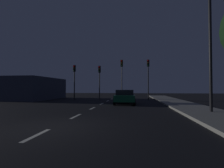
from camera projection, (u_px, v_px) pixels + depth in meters
ground_plane at (94, 107)px, 13.74m from camera, size 80.00×80.00×0.00m
sidewalk_curb_right at (192, 108)px, 12.78m from camera, size 3.00×40.00×0.15m
lane_stripe_nearest at (37, 135)px, 5.62m from camera, size 0.16×1.60×0.01m
lane_stripe_second at (76, 116)px, 9.38m from camera, size 0.16×1.60×0.01m
lane_stripe_third at (92, 108)px, 13.15m from camera, size 0.16×1.60×0.01m
lane_stripe_fourth at (102, 104)px, 16.92m from camera, size 0.16×1.60×0.01m
lane_stripe_fifth at (108, 101)px, 20.68m from camera, size 0.16×1.60×0.01m
lane_stripe_sixth at (112, 99)px, 24.45m from camera, size 0.16×1.60×0.01m
lane_stripe_seventh at (115, 97)px, 28.22m from camera, size 0.16×1.60×0.01m
traffic_signal_far_left at (74, 75)px, 23.81m from camera, size 0.32×0.38×4.79m
traffic_signal_center_left at (99, 76)px, 23.35m from camera, size 0.32×0.38×4.62m
traffic_signal_center_right at (122, 72)px, 22.96m from camera, size 0.32×0.38×5.39m
traffic_signal_far_right at (148, 72)px, 22.51m from camera, size 0.32×0.38×5.35m
car_stopped_ahead at (125, 97)px, 16.87m from camera, size 2.07×4.42×1.40m
street_lamp_right at (205, 38)px, 10.33m from camera, size 1.94×0.36×7.71m
storefront_left at (36, 89)px, 23.86m from camera, size 4.91×9.17×3.00m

